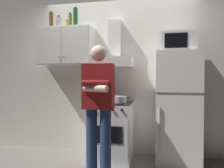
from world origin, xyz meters
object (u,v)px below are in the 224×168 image
(person_standing, at_px, (98,105))
(bottle_canister_steel, at_px, (59,23))
(bottle_beer_brown, at_px, (51,20))
(cooking_pot, at_px, (119,99))
(microwave, at_px, (178,42))
(range_hood, at_px, (114,55))
(bottle_spice_jar, at_px, (67,25))
(stove_oven, at_px, (112,131))
(upper_cabinet, at_px, (66,46))
(bottle_wine_green, at_px, (75,18))
(refrigerator, at_px, (177,108))
(bottle_olive_oil, at_px, (70,21))

(person_standing, xyz_separation_m, bottle_canister_steel, (-0.89, 0.76, 1.25))
(bottle_beer_brown, bearing_deg, person_standing, -35.81)
(cooking_pot, xyz_separation_m, bottle_beer_brown, (-1.18, 0.23, 1.26))
(microwave, xyz_separation_m, bottle_canister_steel, (-1.89, 0.14, 0.41))
(bottle_beer_brown, bearing_deg, cooking_pot, -11.25)
(range_hood, relative_size, microwave, 1.56)
(range_hood, distance_m, bottle_canister_steel, 1.09)
(bottle_spice_jar, bearing_deg, person_standing, -45.63)
(stove_oven, distance_m, microwave, 1.62)
(microwave, bearing_deg, bottle_spice_jar, 175.48)
(upper_cabinet, distance_m, cooking_pot, 1.27)
(bottle_wine_green, bearing_deg, upper_cabinet, -176.15)
(bottle_beer_brown, bearing_deg, stove_oven, -6.29)
(bottle_beer_brown, bearing_deg, bottle_spice_jar, 9.29)
(microwave, relative_size, bottle_beer_brown, 1.73)
(refrigerator, height_order, cooking_pot, refrigerator)
(bottle_wine_green, xyz_separation_m, bottle_olive_oil, (-0.09, -0.01, -0.04))
(microwave, relative_size, bottle_olive_oil, 1.97)
(bottle_wine_green, bearing_deg, range_hood, -0.88)
(cooking_pot, bearing_deg, bottle_beer_brown, 168.75)
(refrigerator, height_order, bottle_wine_green, bottle_wine_green)
(bottle_olive_oil, bearing_deg, range_hood, 0.01)
(bottle_wine_green, xyz_separation_m, bottle_beer_brown, (-0.41, -0.02, -0.02))
(cooking_pot, height_order, bottle_spice_jar, bottle_spice_jar)
(stove_oven, xyz_separation_m, bottle_beer_brown, (-1.05, 0.12, 1.75))
(refrigerator, bearing_deg, range_hood, 172.45)
(bottle_olive_oil, xyz_separation_m, bottle_canister_steel, (-0.21, 0.03, -0.02))
(cooking_pot, height_order, bottle_canister_steel, bottle_canister_steel)
(bottle_spice_jar, xyz_separation_m, bottle_beer_brown, (-0.25, -0.04, 0.07))
(refrigerator, xyz_separation_m, bottle_olive_oil, (-1.67, 0.13, 1.36))
(range_hood, bearing_deg, microwave, -6.46)
(bottle_beer_brown, bearing_deg, range_hood, 0.60)
(upper_cabinet, height_order, bottle_spice_jar, bottle_spice_jar)
(microwave, relative_size, cooking_pot, 1.54)
(stove_oven, bearing_deg, upper_cabinet, 171.10)
(stove_oven, relative_size, bottle_olive_oil, 3.59)
(refrigerator, xyz_separation_m, bottle_spice_jar, (-1.75, 0.16, 1.31))
(bottle_spice_jar, relative_size, bottle_canister_steel, 0.65)
(cooking_pot, xyz_separation_m, bottle_canister_steel, (-1.07, 0.28, 1.23))
(person_standing, distance_m, bottle_beer_brown, 1.78)
(range_hood, distance_m, bottle_wine_green, 0.88)
(stove_oven, height_order, microwave, microwave)
(range_hood, bearing_deg, person_standing, -93.91)
(upper_cabinet, distance_m, bottle_wine_green, 0.49)
(upper_cabinet, relative_size, microwave, 1.88)
(person_standing, bearing_deg, refrigerator, 31.23)
(upper_cabinet, xyz_separation_m, bottle_wine_green, (0.16, 0.01, 0.46))
(refrigerator, bearing_deg, bottle_beer_brown, 176.71)
(stove_oven, distance_m, refrigerator, 1.02)
(upper_cabinet, bearing_deg, cooking_pot, -14.73)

